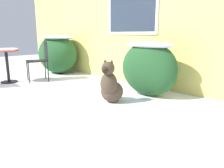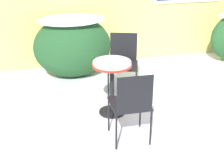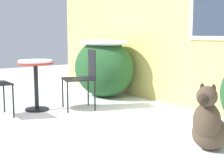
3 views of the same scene
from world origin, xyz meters
name	(u,v)px [view 1 (image 1 of 3)]	position (x,y,z in m)	size (l,w,h in m)	color
ground_plane	(30,94)	(0.00, 0.00, 0.00)	(16.00, 16.00, 0.00)	white
house_wall	(111,18)	(0.05, 2.20, 1.54)	(8.00, 0.10, 3.03)	#E5D16B
shrub_left	(58,53)	(-1.70, 1.66, 0.59)	(1.40, 1.00, 1.11)	#235128
shrub_middle	(148,67)	(1.67, 1.58, 0.54)	(1.20, 0.60, 1.01)	#235128
patio_table	(6,57)	(-1.37, 0.10, 0.62)	(0.56, 0.56, 0.81)	black
patio_chair_near_table	(40,59)	(-1.01, 0.76, 0.55)	(0.61, 0.61, 0.97)	black
dog	(111,86)	(1.52, 0.75, 0.28)	(0.49, 0.60, 0.74)	#4C3D2D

